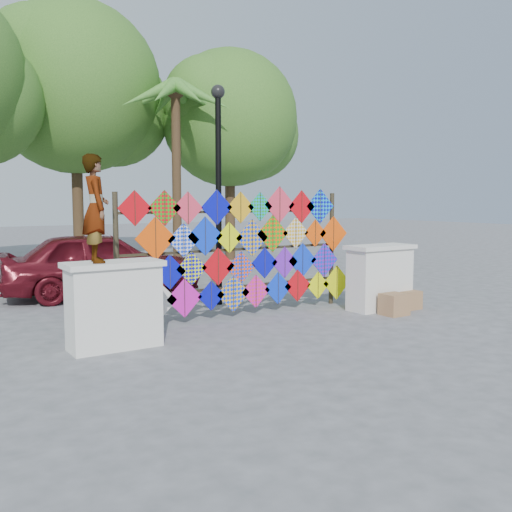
% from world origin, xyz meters
% --- Properties ---
extents(ground, '(80.00, 80.00, 0.00)m').
position_xyz_m(ground, '(0.00, 0.00, 0.00)').
color(ground, gray).
rests_on(ground, ground).
extents(parapet_left, '(1.40, 0.65, 1.28)m').
position_xyz_m(parapet_left, '(-2.70, -0.20, 0.65)').
color(parapet_left, white).
rests_on(parapet_left, ground).
extents(parapet_right, '(1.40, 0.65, 1.28)m').
position_xyz_m(parapet_right, '(2.70, -0.20, 0.65)').
color(parapet_right, white).
rests_on(parapet_right, ground).
extents(kite_rack, '(5.00, 0.24, 2.42)m').
position_xyz_m(kite_rack, '(0.13, 0.72, 1.22)').
color(kite_rack, '#2D2619').
rests_on(kite_rack, ground).
extents(tree_mid, '(6.30, 5.60, 8.61)m').
position_xyz_m(tree_mid, '(0.11, 11.03, 5.77)').
color(tree_mid, '#4C3620').
rests_on(tree_mid, ground).
extents(tree_east, '(5.40, 4.80, 7.42)m').
position_xyz_m(tree_east, '(5.09, 9.53, 4.99)').
color(tree_east, '#4C3620').
rests_on(tree_east, ground).
extents(palm_tree, '(3.62, 3.62, 5.83)m').
position_xyz_m(palm_tree, '(2.20, 8.00, 4.95)').
color(palm_tree, '#4C3620').
rests_on(palm_tree, ground).
extents(vendor_woman, '(0.45, 0.61, 1.53)m').
position_xyz_m(vendor_woman, '(-2.93, -0.20, 2.05)').
color(vendor_woman, '#99999E').
rests_on(vendor_woman, parapet_left).
extents(sedan, '(4.56, 2.41, 1.48)m').
position_xyz_m(sedan, '(-1.41, 4.28, 0.74)').
color(sedan, '#5B0F19').
rests_on(sedan, ground).
extents(lamppost, '(0.28, 0.28, 4.46)m').
position_xyz_m(lamppost, '(0.30, 2.00, 2.69)').
color(lamppost, black).
rests_on(lamppost, ground).
extents(cardboard_box_near, '(0.46, 0.41, 0.41)m').
position_xyz_m(cardboard_box_near, '(2.52, -0.76, 0.20)').
color(cardboard_box_near, '#8D6244').
rests_on(cardboard_box_near, ground).
extents(cardboard_box_far, '(0.43, 0.40, 0.36)m').
position_xyz_m(cardboard_box_far, '(3.20, -0.48, 0.18)').
color(cardboard_box_far, '#8D6244').
rests_on(cardboard_box_far, ground).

